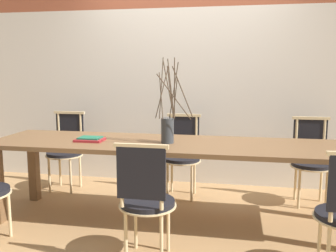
% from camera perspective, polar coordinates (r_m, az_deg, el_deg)
% --- Properties ---
extents(ground_plane, '(16.00, 16.00, 0.00)m').
position_cam_1_polar(ground_plane, '(3.61, 0.00, -14.29)').
color(ground_plane, '#A87F51').
extents(wall_rear, '(12.00, 0.06, 3.20)m').
position_cam_1_polar(wall_rear, '(4.59, 3.03, 11.06)').
color(wall_rear, silver).
rests_on(wall_rear, ground_plane).
extents(dining_table, '(3.28, 0.84, 0.75)m').
position_cam_1_polar(dining_table, '(3.41, 0.00, -3.91)').
color(dining_table, brown).
rests_on(dining_table, ground_plane).
extents(chair_near_left, '(0.43, 0.43, 0.91)m').
position_cam_1_polar(chair_near_left, '(2.76, -3.39, -10.80)').
color(chair_near_left, black).
rests_on(chair_near_left, ground_plane).
extents(chair_far_leftend, '(0.43, 0.43, 0.91)m').
position_cam_1_polar(chair_far_leftend, '(4.57, -15.29, -3.22)').
color(chair_far_leftend, black).
rests_on(chair_far_leftend, ground_plane).
extents(chair_far_left, '(0.43, 0.43, 0.91)m').
position_cam_1_polar(chair_far_left, '(4.16, 2.18, -4.08)').
color(chair_far_left, black).
rests_on(chair_far_left, ground_plane).
extents(chair_far_center, '(0.43, 0.43, 0.91)m').
position_cam_1_polar(chair_far_center, '(4.19, 20.96, -4.57)').
color(chair_far_center, black).
rests_on(chair_far_center, ground_plane).
extents(vase_centerpiece, '(0.33, 0.33, 0.76)m').
position_cam_1_polar(vase_centerpiece, '(3.33, 0.01, -0.09)').
color(vase_centerpiece, '#33383D').
rests_on(vase_centerpiece, dining_table).
extents(book_stack, '(0.26, 0.19, 0.03)m').
position_cam_1_polar(book_stack, '(3.53, -11.82, -1.99)').
color(book_stack, maroon).
rests_on(book_stack, dining_table).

